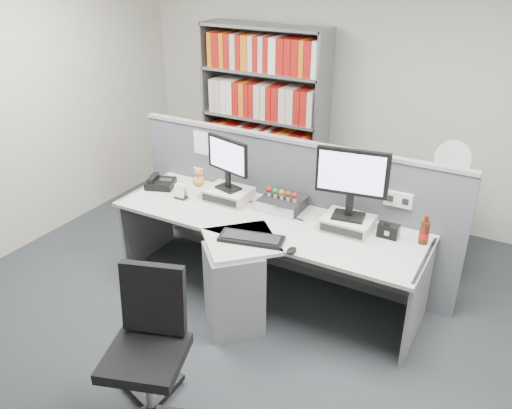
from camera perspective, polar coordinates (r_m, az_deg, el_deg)
The scene contains 21 objects.
ground at distance 4.09m, azimuth -4.61°, elevation -15.24°, with size 5.50×5.50×0.00m, color #32373B.
room_shell at distance 3.21m, azimuth -5.76°, elevation 9.53°, with size 5.04×5.54×2.72m.
partition at distance 4.64m, azimuth 3.67°, elevation -0.17°, with size 3.00×0.08×1.27m.
desk at distance 4.22m, azimuth -0.37°, elevation -5.94°, with size 2.60×1.20×0.72m.
monitor_riser_left at distance 4.57m, azimuth -3.04°, elevation 1.14°, with size 0.38×0.31×0.10m.
monitor_riser_right at distance 4.15m, azimuth 9.97°, elevation -2.02°, with size 0.38×0.31×0.10m.
monitor_left at distance 4.44m, azimuth -3.12°, elevation 4.93°, with size 0.44×0.19×0.46m.
monitor_right at distance 3.98m, azimuth 10.40°, elevation 2.86°, with size 0.55×0.21×0.56m.
desktop_pc at distance 4.42m, azimuth 2.89°, elevation 0.15°, with size 0.35×0.32×0.09m.
figurines at distance 4.36m, azimuth 2.82°, elevation 1.22°, with size 0.29×0.05×0.09m.
keyboard at distance 3.95m, azimuth -0.50°, elevation -3.72°, with size 0.52×0.29×0.03m.
mouse at distance 3.80m, azimuth 3.90°, elevation -5.04°, with size 0.06×0.10×0.04m, color black.
desk_phone at distance 4.89m, azimuth -10.42°, elevation 2.33°, with size 0.31×0.29×0.11m.
desk_calendar at distance 4.63m, azimuth -8.20°, elevation 1.31°, with size 0.11×0.08×0.13m.
plush_toy at distance 4.58m, azimuth -6.27°, elevation 2.82°, with size 0.11×0.11×0.19m.
speaker at distance 4.10m, azimuth 14.24°, elevation -2.79°, with size 0.16×0.09×0.11m, color black.
cola_bottle at distance 4.07m, azimuth 17.87°, elevation -2.94°, with size 0.07×0.07×0.24m.
shelving_unit at distance 5.89m, azimuth 0.88°, elevation 9.14°, with size 1.41×0.40×2.00m.
filing_cabinet at distance 5.12m, azimuth 19.47°, elevation -2.82°, with size 0.45×0.61×0.70m.
desk_fan at distance 4.84m, azimuth 20.66°, elevation 4.31°, with size 0.32×0.19×0.54m.
office_chair at distance 3.38m, azimuth -11.59°, elevation -14.55°, with size 0.65×0.63×0.98m.
Camera 1 is at (1.77, -2.51, 2.70)m, focal length 36.69 mm.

